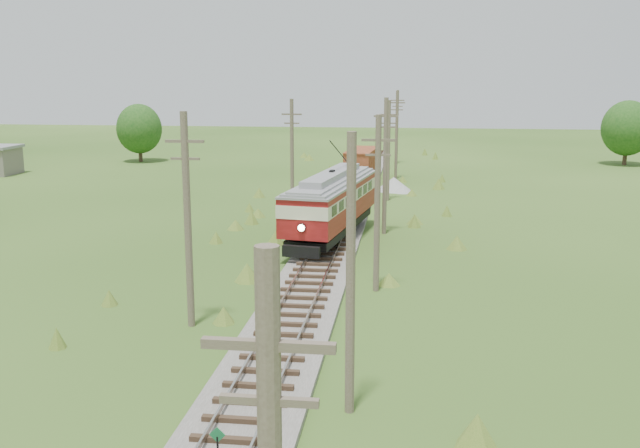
# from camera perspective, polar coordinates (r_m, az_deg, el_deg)

# --- Properties ---
(railbed_main) EXTENTS (3.60, 96.00, 0.57)m
(railbed_main) POSITION_cam_1_polar(r_m,az_deg,el_deg) (50.98, 1.67, 0.26)
(railbed_main) COLOR #605B54
(railbed_main) RESTS_ON ground
(switch_marker) EXTENTS (0.45, 0.06, 1.08)m
(switch_marker) POSITION_cam_1_polar(r_m,az_deg,el_deg) (20.41, -8.20, -16.89)
(switch_marker) COLOR black
(switch_marker) RESTS_ON ground
(streetcar) EXTENTS (4.94, 13.15, 5.95)m
(streetcar) POSITION_cam_1_polar(r_m,az_deg,el_deg) (44.77, 0.96, 1.96)
(streetcar) COLOR black
(streetcar) RESTS_ON ground
(gondola) EXTENTS (3.15, 7.94, 2.58)m
(gondola) POSITION_cam_1_polar(r_m,az_deg,el_deg) (71.85, 3.35, 5.04)
(gondola) COLOR black
(gondola) RESTS_ON ground
(gravel_pile) EXTENTS (3.44, 3.64, 1.25)m
(gravel_pile) POSITION_cam_1_polar(r_m,az_deg,el_deg) (65.65, 6.02, 3.15)
(gravel_pile) COLOR gray
(gravel_pile) RESTS_ON ground
(utility_pole_r_1) EXTENTS (0.30, 0.30, 8.80)m
(utility_pole_r_1) POSITION_cam_1_polar(r_m,az_deg,el_deg) (21.64, 2.46, -4.29)
(utility_pole_r_1) COLOR brown
(utility_pole_r_1) RESTS_ON ground
(utility_pole_r_2) EXTENTS (1.60, 0.30, 8.60)m
(utility_pole_r_2) POSITION_cam_1_polar(r_m,az_deg,el_deg) (34.28, 4.61, 1.74)
(utility_pole_r_2) COLOR brown
(utility_pole_r_2) RESTS_ON ground
(utility_pole_r_3) EXTENTS (1.60, 0.30, 9.00)m
(utility_pole_r_3) POSITION_cam_1_polar(r_m,az_deg,el_deg) (47.10, 5.24, 4.73)
(utility_pole_r_3) COLOR brown
(utility_pole_r_3) RESTS_ON ground
(utility_pole_r_4) EXTENTS (1.60, 0.30, 8.40)m
(utility_pole_r_4) POSITION_cam_1_polar(r_m,az_deg,el_deg) (60.06, 5.49, 5.95)
(utility_pole_r_4) COLOR brown
(utility_pole_r_4) RESTS_ON ground
(utility_pole_r_5) EXTENTS (1.60, 0.30, 8.90)m
(utility_pole_r_5) POSITION_cam_1_polar(r_m,az_deg,el_deg) (72.97, 6.14, 7.17)
(utility_pole_r_5) COLOR brown
(utility_pole_r_5) RESTS_ON ground
(utility_pole_r_6) EXTENTS (1.60, 0.30, 8.70)m
(utility_pole_r_6) POSITION_cam_1_polar(r_m,az_deg,el_deg) (85.94, 6.19, 7.79)
(utility_pole_r_6) COLOR brown
(utility_pole_r_6) RESTS_ON ground
(utility_pole_l_a) EXTENTS (1.60, 0.30, 9.00)m
(utility_pole_l_a) POSITION_cam_1_polar(r_m,az_deg,el_deg) (29.71, -10.55, 0.41)
(utility_pole_l_a) COLOR brown
(utility_pole_l_a) RESTS_ON ground
(utility_pole_l_b) EXTENTS (1.60, 0.30, 8.60)m
(utility_pole_l_b) POSITION_cam_1_polar(r_m,az_deg,el_deg) (56.80, -2.26, 5.77)
(utility_pole_l_b) COLOR brown
(utility_pole_l_b) RESTS_ON ground
(tree_mid_a) EXTENTS (5.46, 5.46, 7.03)m
(tree_mid_a) POSITION_cam_1_polar(r_m,az_deg,el_deg) (90.14, -14.27, 7.40)
(tree_mid_a) COLOR #38281C
(tree_mid_a) RESTS_ON ground
(tree_mid_b) EXTENTS (5.88, 5.88, 7.57)m
(tree_mid_b) POSITION_cam_1_polar(r_m,az_deg,el_deg) (91.47, 23.37, 7.05)
(tree_mid_b) COLOR #38281C
(tree_mid_b) RESTS_ON ground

